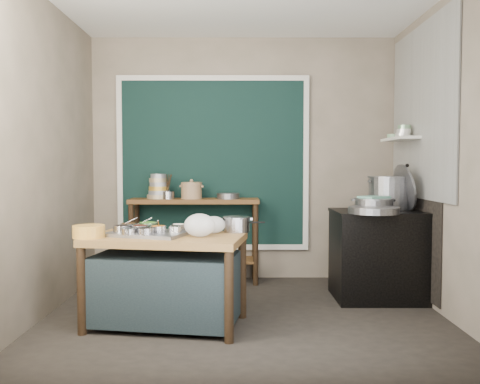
{
  "coord_description": "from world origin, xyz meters",
  "views": [
    {
      "loc": [
        -0.05,
        -4.44,
        1.32
      ],
      "look_at": [
        -0.04,
        0.25,
        1.08
      ],
      "focal_mm": 38.0,
      "sensor_mm": 36.0,
      "label": 1
    }
  ],
  "objects_px": {
    "yellow_basin": "(89,231)",
    "saucepan": "(236,224)",
    "stock_pot": "(389,193)",
    "condiment_tray": "(148,233)",
    "ceramic_crock": "(192,191)",
    "steamer": "(374,205)",
    "prep_table": "(166,281)",
    "back_counter": "(195,240)",
    "utensil_cup": "(168,195)",
    "stove_block": "(380,256)"
  },
  "relations": [
    {
      "from": "yellow_basin",
      "to": "ceramic_crock",
      "type": "relative_size",
      "value": 1.03
    },
    {
      "from": "back_counter",
      "to": "yellow_basin",
      "type": "distance_m",
      "value": 1.86
    },
    {
      "from": "stove_block",
      "to": "saucepan",
      "type": "bearing_deg",
      "value": -156.4
    },
    {
      "from": "yellow_basin",
      "to": "saucepan",
      "type": "relative_size",
      "value": 1.05
    },
    {
      "from": "condiment_tray",
      "to": "back_counter",
      "type": "bearing_deg",
      "value": 80.9
    },
    {
      "from": "yellow_basin",
      "to": "stock_pot",
      "type": "height_order",
      "value": "stock_pot"
    },
    {
      "from": "utensil_cup",
      "to": "stove_block",
      "type": "bearing_deg",
      "value": -17.04
    },
    {
      "from": "saucepan",
      "to": "stock_pot",
      "type": "relative_size",
      "value": 0.56
    },
    {
      "from": "steamer",
      "to": "utensil_cup",
      "type": "bearing_deg",
      "value": 160.55
    },
    {
      "from": "back_counter",
      "to": "yellow_basin",
      "type": "bearing_deg",
      "value": -112.47
    },
    {
      "from": "stove_block",
      "to": "utensil_cup",
      "type": "bearing_deg",
      "value": 162.96
    },
    {
      "from": "prep_table",
      "to": "yellow_basin",
      "type": "relative_size",
      "value": 4.92
    },
    {
      "from": "steamer",
      "to": "yellow_basin",
      "type": "bearing_deg",
      "value": -160.55
    },
    {
      "from": "condiment_tray",
      "to": "ceramic_crock",
      "type": "height_order",
      "value": "ceramic_crock"
    },
    {
      "from": "prep_table",
      "to": "stove_block",
      "type": "xyz_separation_m",
      "value": [
        2.0,
        0.85,
        0.05
      ]
    },
    {
      "from": "utensil_cup",
      "to": "stock_pot",
      "type": "distance_m",
      "value": 2.37
    },
    {
      "from": "steamer",
      "to": "condiment_tray",
      "type": "bearing_deg",
      "value": -160.12
    },
    {
      "from": "back_counter",
      "to": "stock_pot",
      "type": "distance_m",
      "value": 2.18
    },
    {
      "from": "yellow_basin",
      "to": "stock_pot",
      "type": "bearing_deg",
      "value": 21.7
    },
    {
      "from": "stock_pot",
      "to": "yellow_basin",
      "type": "bearing_deg",
      "value": -158.3
    },
    {
      "from": "condiment_tray",
      "to": "steamer",
      "type": "relative_size",
      "value": 1.58
    },
    {
      "from": "stove_block",
      "to": "condiment_tray",
      "type": "distance_m",
      "value": 2.32
    },
    {
      "from": "yellow_basin",
      "to": "saucepan",
      "type": "xyz_separation_m",
      "value": [
        1.18,
        0.34,
        0.02
      ]
    },
    {
      "from": "yellow_basin",
      "to": "steamer",
      "type": "xyz_separation_m",
      "value": [
        2.51,
        0.89,
        0.14
      ]
    },
    {
      "from": "stove_block",
      "to": "yellow_basin",
      "type": "distance_m",
      "value": 2.79
    },
    {
      "from": "stove_block",
      "to": "ceramic_crock",
      "type": "xyz_separation_m",
      "value": [
        -1.93,
        0.71,
        0.61
      ]
    },
    {
      "from": "utensil_cup",
      "to": "saucepan",
      "type": "bearing_deg",
      "value": -59.29
    },
    {
      "from": "prep_table",
      "to": "saucepan",
      "type": "distance_m",
      "value": 0.76
    },
    {
      "from": "stock_pot",
      "to": "steamer",
      "type": "height_order",
      "value": "stock_pot"
    },
    {
      "from": "condiment_tray",
      "to": "yellow_basin",
      "type": "distance_m",
      "value": 0.47
    },
    {
      "from": "yellow_basin",
      "to": "ceramic_crock",
      "type": "distance_m",
      "value": 1.81
    },
    {
      "from": "stove_block",
      "to": "steamer",
      "type": "bearing_deg",
      "value": -140.29
    },
    {
      "from": "yellow_basin",
      "to": "saucepan",
      "type": "bearing_deg",
      "value": 16.01
    },
    {
      "from": "prep_table",
      "to": "stock_pot",
      "type": "xyz_separation_m",
      "value": [
        2.11,
        0.97,
        0.67
      ]
    },
    {
      "from": "utensil_cup",
      "to": "ceramic_crock",
      "type": "bearing_deg",
      "value": 7.74
    },
    {
      "from": "stove_block",
      "to": "stock_pot",
      "type": "height_order",
      "value": "stock_pot"
    },
    {
      "from": "ceramic_crock",
      "to": "utensil_cup",
      "type": "bearing_deg",
      "value": -172.26
    },
    {
      "from": "prep_table",
      "to": "ceramic_crock",
      "type": "height_order",
      "value": "ceramic_crock"
    },
    {
      "from": "condiment_tray",
      "to": "stock_pot",
      "type": "relative_size",
      "value": 1.45
    },
    {
      "from": "stock_pot",
      "to": "utensil_cup",
      "type": "bearing_deg",
      "value": 166.57
    },
    {
      "from": "stock_pot",
      "to": "saucepan",
      "type": "bearing_deg",
      "value": -154.21
    },
    {
      "from": "saucepan",
      "to": "steamer",
      "type": "relative_size",
      "value": 0.61
    },
    {
      "from": "prep_table",
      "to": "back_counter",
      "type": "bearing_deg",
      "value": 95.7
    },
    {
      "from": "back_counter",
      "to": "saucepan",
      "type": "xyz_separation_m",
      "value": [
        0.48,
        -1.35,
        0.34
      ]
    },
    {
      "from": "back_counter",
      "to": "utensil_cup",
      "type": "xyz_separation_m",
      "value": [
        -0.29,
        -0.06,
        0.52
      ]
    },
    {
      "from": "utensil_cup",
      "to": "steamer",
      "type": "bearing_deg",
      "value": -19.45
    },
    {
      "from": "back_counter",
      "to": "stove_block",
      "type": "distance_m",
      "value": 2.04
    },
    {
      "from": "yellow_basin",
      "to": "prep_table",
      "type": "bearing_deg",
      "value": 10.29
    },
    {
      "from": "condiment_tray",
      "to": "saucepan",
      "type": "bearing_deg",
      "value": 15.12
    },
    {
      "from": "utensil_cup",
      "to": "steamer",
      "type": "distance_m",
      "value": 2.23
    }
  ]
}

